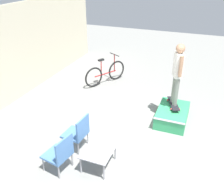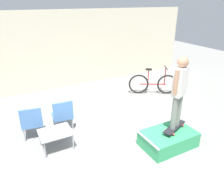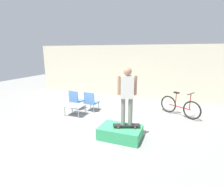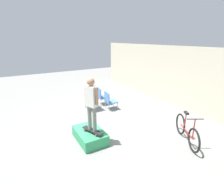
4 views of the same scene
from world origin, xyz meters
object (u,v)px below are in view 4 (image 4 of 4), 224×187
object	(u,v)px
skate_ramp_box	(90,135)
patio_chair_left	(102,96)
person_skater	(91,100)
bicycle	(187,131)
patio_chair_right	(109,100)
skateboard_on_ramp	(92,130)
coffee_table	(93,102)

from	to	relation	value
skate_ramp_box	patio_chair_left	world-z (taller)	patio_chair_left
person_skater	bicycle	size ratio (longest dim) A/B	1.08
skate_ramp_box	patio_chair_right	bearing A→B (deg)	136.69
bicycle	patio_chair_right	bearing A→B (deg)	-137.37
bicycle	skateboard_on_ramp	bearing A→B (deg)	-88.87
patio_chair_left	skateboard_on_ramp	bearing A→B (deg)	157.30
skate_ramp_box	skateboard_on_ramp	bearing A→B (deg)	8.50
skateboard_on_ramp	patio_chair_left	world-z (taller)	patio_chair_left
skate_ramp_box	coffee_table	xyz separation A→B (m)	(-2.43, 1.22, 0.20)
person_skater	bicycle	xyz separation A→B (m)	(1.50, 2.75, -1.11)
patio_chair_right	bicycle	world-z (taller)	bicycle
skate_ramp_box	patio_chair_left	bearing A→B (deg)	145.86
patio_chair_left	bicycle	bearing A→B (deg)	-160.00
skate_ramp_box	skateboard_on_ramp	distance (m)	0.33
skate_ramp_box	skateboard_on_ramp	world-z (taller)	skateboard_on_ramp
skateboard_on_ramp	patio_chair_left	distance (m)	3.58
person_skater	skateboard_on_ramp	bearing A→B (deg)	172.60
coffee_table	patio_chair_right	bearing A→B (deg)	61.11
bicycle	coffee_table	bearing A→B (deg)	-129.55
person_skater	coffee_table	xyz separation A→B (m)	(-2.62, 1.20, -1.12)
person_skater	skate_ramp_box	bearing A→B (deg)	167.07
coffee_table	bicycle	size ratio (longest dim) A/B	0.47
skate_ramp_box	person_skater	world-z (taller)	person_skater
person_skater	bicycle	world-z (taller)	person_skater
skateboard_on_ramp	patio_chair_right	xyz separation A→B (m)	(-2.23, 1.90, 0.02)
skateboard_on_ramp	coffee_table	distance (m)	2.88
person_skater	bicycle	bearing A→B (deg)	39.91
skate_ramp_box	coffee_table	bearing A→B (deg)	153.30
coffee_table	patio_chair_left	xyz separation A→B (m)	(-0.41, 0.70, 0.09)
skate_ramp_box	patio_chair_left	xyz separation A→B (m)	(-2.84, 1.93, 0.29)
skateboard_on_ramp	bicycle	bearing A→B (deg)	40.62
person_skater	patio_chair_left	world-z (taller)	person_skater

